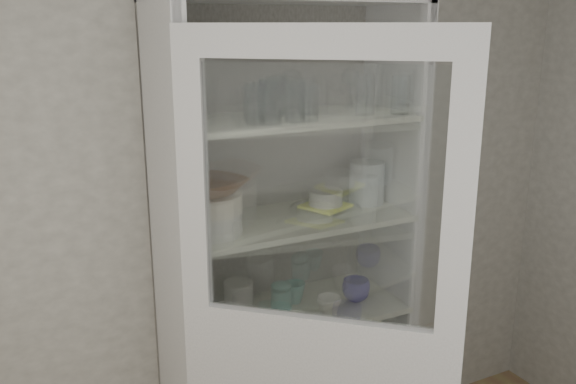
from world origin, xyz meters
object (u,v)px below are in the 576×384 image
goblet_0 (175,98)px  white_canister (239,298)px  yellow_trivet (326,206)px  tin_box (322,382)px  mug_blue (356,290)px  cupboard_door (316,380)px  goblet_1 (283,92)px  plate_stack_back (199,209)px  terracotta_bowl (212,186)px  glass_platter (325,209)px  cream_bowl (212,203)px  goblet_3 (351,86)px  measuring_cups (225,326)px  plate_stack_front (213,223)px  goblet_2 (291,88)px  grey_bowl_stack (367,182)px  teal_jar (281,297)px  white_ramekin (326,198)px  mug_white (329,307)px  pantry_cabinet (281,286)px  mug_teal (294,292)px

goblet_0 → white_canister: size_ratio=1.07×
yellow_trivet → tin_box: yellow_trivet is taller
mug_blue → white_canister: bearing=153.9°
cupboard_door → goblet_1: 1.09m
plate_stack_back → mug_blue: size_ratio=1.71×
plate_stack_back → white_canister: 0.41m
goblet_0 → terracotta_bowl: bearing=-70.8°
glass_platter → tin_box: glass_platter is taller
glass_platter → goblet_1: bearing=142.1°
cupboard_door → cream_bowl: 0.71m
goblet_3 → goblet_0: bearing=179.0°
yellow_trivet → mug_blue: (0.13, -0.05, -0.38)m
yellow_trivet → measuring_cups: yellow_trivet is taller
cupboard_door → terracotta_bowl: bearing=152.2°
cream_bowl → glass_platter: size_ratio=0.74×
plate_stack_front → goblet_3: bearing=13.9°
cupboard_door → goblet_2: bearing=111.5°
goblet_2 → grey_bowl_stack: goblet_2 is taller
white_canister → glass_platter: bearing=-8.3°
cream_bowl → teal_jar: size_ratio=2.15×
goblet_3 → yellow_trivet: goblet_3 is taller
white_ramekin → mug_blue: size_ratio=1.17×
goblet_3 → plate_stack_front: 0.83m
goblet_2 → yellow_trivet: goblet_2 is taller
goblet_1 → mug_white: (0.08, -0.25, -0.83)m
goblet_0 → goblet_1: (0.43, -0.02, 0.00)m
tin_box → mug_blue: bearing=-8.9°
pantry_cabinet → goblet_1: 0.80m
goblet_1 → mug_blue: size_ratio=1.32×
cupboard_door → plate_stack_back: (-0.17, 0.63, 0.44)m
yellow_trivet → mug_white: bearing=-113.2°
yellow_trivet → cupboard_door: bearing=-122.7°
mug_white → grey_bowl_stack: bearing=47.2°
white_ramekin → cream_bowl: bearing=-173.7°
tin_box → teal_jar: bearing=163.7°
yellow_trivet → grey_bowl_stack: bearing=6.5°
measuring_cups → goblet_2: bearing=24.3°
goblet_0 → white_ramekin: 0.72m
cream_bowl → tin_box: bearing=3.4°
goblet_0 → plate_stack_front: (0.06, -0.18, -0.43)m
teal_jar → white_canister: 0.18m
yellow_trivet → goblet_2: bearing=127.9°
plate_stack_back → mug_teal: bearing=-8.1°
mug_white → goblet_1: bearing=123.9°
plate_stack_back → white_ramekin: (0.50, -0.11, 0.01)m
goblet_3 → glass_platter: size_ratio=0.61×
pantry_cabinet → mug_teal: bearing=-16.8°
cupboard_door → white_canister: (-0.03, 0.57, 0.06)m
goblet_3 → cupboard_door: bearing=-129.0°
mug_white → white_canister: white_canister is taller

